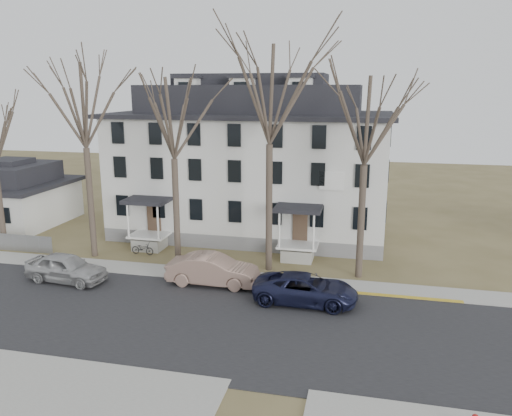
% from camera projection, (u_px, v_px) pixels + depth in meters
% --- Properties ---
extents(ground, '(120.00, 120.00, 0.00)m').
position_uv_depth(ground, '(203.00, 344.00, 22.05)').
color(ground, brown).
rests_on(ground, ground).
extents(main_road, '(120.00, 10.00, 0.04)m').
position_uv_depth(main_road, '(216.00, 324.00, 23.95)').
color(main_road, '#27272A').
rests_on(main_road, ground).
extents(far_sidewalk, '(120.00, 2.00, 0.08)m').
position_uv_depth(far_sidewalk, '(246.00, 279.00, 29.64)').
color(far_sidewalk, '#A09F97').
rests_on(far_sidewalk, ground).
extents(yellow_curb, '(14.00, 0.25, 0.06)m').
position_uv_depth(yellow_curb, '(330.00, 292.00, 27.71)').
color(yellow_curb, gold).
rests_on(yellow_curb, ground).
extents(boarding_house, '(20.80, 12.36, 12.05)m').
position_uv_depth(boarding_house, '(252.00, 164.00, 38.25)').
color(boarding_house, slate).
rests_on(boarding_house, ground).
extents(small_house, '(8.70, 8.70, 5.00)m').
position_uv_depth(small_house, '(12.00, 197.00, 41.43)').
color(small_house, silver).
rests_on(small_house, ground).
extents(tree_far_left, '(8.40, 8.40, 13.72)m').
position_uv_depth(tree_far_left, '(82.00, 99.00, 31.30)').
color(tree_far_left, '#473B31').
rests_on(tree_far_left, ground).
extents(tree_mid_left, '(7.80, 7.80, 12.74)m').
position_uv_depth(tree_mid_left, '(173.00, 112.00, 30.18)').
color(tree_mid_left, '#473B31').
rests_on(tree_mid_left, ground).
extents(tree_center, '(9.00, 9.00, 14.70)m').
position_uv_depth(tree_center, '(270.00, 87.00, 28.54)').
color(tree_center, '#473B31').
rests_on(tree_center, ground).
extents(tree_mid_right, '(7.80, 7.80, 12.74)m').
position_uv_depth(tree_mid_right, '(367.00, 114.00, 27.71)').
color(tree_mid_right, '#473B31').
rests_on(tree_mid_right, ground).
extents(car_silver, '(5.00, 2.39, 1.65)m').
position_uv_depth(car_silver, '(66.00, 268.00, 28.97)').
color(car_silver, '#ACACAC').
rests_on(car_silver, ground).
extents(car_tan, '(5.25, 1.84, 1.73)m').
position_uv_depth(car_tan, '(213.00, 271.00, 28.52)').
color(car_tan, gray).
rests_on(car_tan, ground).
extents(car_navy, '(5.50, 2.61, 1.52)m').
position_uv_depth(car_navy, '(305.00, 289.00, 26.09)').
color(car_navy, '#171935').
rests_on(car_navy, ground).
extents(bicycle_left, '(1.63, 0.65, 0.84)m').
position_uv_depth(bicycle_left, '(143.00, 249.00, 33.74)').
color(bicycle_left, black).
rests_on(bicycle_left, ground).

